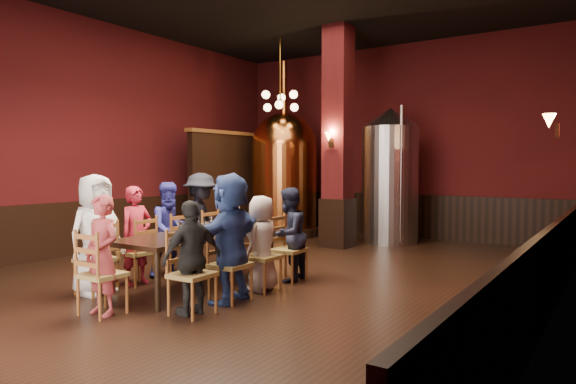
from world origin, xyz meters
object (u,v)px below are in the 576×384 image
Objects in this scene: person_2 at (171,229)px; rose_vase at (232,211)px; copper_kettle at (284,172)px; steel_vessel at (390,176)px; person_0 at (96,234)px; person_1 at (137,235)px; dining_table at (197,238)px.

person_2 is 4.13× the size of rose_vase.
steel_vessel is (2.61, 0.24, -0.06)m from copper_kettle.
steel_vessel is 4.52m from rose_vase.
person_0 is 0.68m from person_1.
person_2 is 0.34× the size of copper_kettle.
copper_kettle reaches higher than rose_vase.
person_1 is 0.48× the size of steel_vessel.
person_2 is 4.96m from copper_kettle.
dining_table is 6.97× the size of rose_vase.
person_0 is 0.38× the size of copper_kettle.
copper_kettle is at bearing 14.11° from person_1.
person_1 is at bearing -78.14° from copper_kettle.
person_0 is 0.54× the size of steel_vessel.
dining_table is at bearing -68.68° from copper_kettle.
steel_vessel is (1.46, 6.34, 0.67)m from person_0.
copper_kettle reaches higher than person_2.
person_2 reaches higher than dining_table.
copper_kettle reaches higher than person_0.
person_1 is 1.46m from rose_vase.
person_1 is 0.33× the size of copper_kettle.
dining_table is 1.54× the size of person_0.
copper_kettle is at bearing 113.95° from rose_vase.
dining_table is 1.74× the size of person_1.
person_1 is 0.97× the size of person_2.
rose_vase is at bearing 97.32° from dining_table.
person_0 is 2.05m from rose_vase.
steel_vessel is at bearing 5.22° from copper_kettle.
person_0 is at bearing -79.35° from copper_kettle.
person_1 is 5.61m from copper_kettle.
person_1 is at bearing 1.21° from person_0.
copper_kettle is 2.62m from steel_vessel.
rose_vase is (0.73, 0.58, 0.26)m from person_2.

